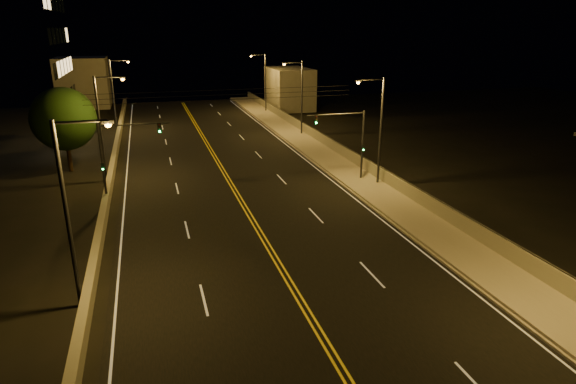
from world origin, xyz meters
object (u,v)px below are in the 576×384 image
object	(u,v)px
streetlight_4	(72,203)
traffic_signal_right	(352,138)
streetlight_5	(103,122)
streetlight_2	(300,93)
tree_1	(58,111)
streetlight_1	(378,125)
traffic_signal_left	(116,153)
streetlight_6	(115,90)
tree_0	(64,119)
streetlight_3	(264,79)

from	to	relation	value
streetlight_4	traffic_signal_right	world-z (taller)	streetlight_4
streetlight_5	streetlight_2	bearing A→B (deg)	31.25
streetlight_5	traffic_signal_right	world-z (taller)	streetlight_5
streetlight_2	streetlight_5	distance (m)	25.07
streetlight_4	tree_1	distance (m)	35.77
streetlight_1	traffic_signal_left	size ratio (longest dim) A/B	1.46
streetlight_5	streetlight_6	world-z (taller)	same
streetlight_2	traffic_signal_left	xyz separation A→B (m)	(-20.32, -19.22, -1.30)
streetlight_2	traffic_signal_left	world-z (taller)	streetlight_2
streetlight_4	streetlight_5	world-z (taller)	same
streetlight_1	streetlight_6	distance (m)	37.20
streetlight_2	traffic_signal_right	xyz separation A→B (m)	(-1.51, -19.22, -1.30)
tree_0	streetlight_6	bearing A→B (deg)	78.75
tree_0	streetlight_3	bearing A→B (deg)	47.14
streetlight_5	tree_1	size ratio (longest dim) A/B	1.39
streetlight_2	tree_1	bearing A→B (deg)	176.60
traffic_signal_right	tree_1	bearing A→B (deg)	140.84
streetlight_1	tree_1	distance (m)	35.18
streetlight_6	tree_0	xyz separation A→B (m)	(-3.65, -18.33, -0.33)
streetlight_6	tree_1	bearing A→B (deg)	-125.31
streetlight_4	tree_1	xyz separation A→B (m)	(-5.65, 35.30, -1.12)
tree_0	streetlight_5	bearing A→B (deg)	-49.42
streetlight_2	streetlight_5	bearing A→B (deg)	-148.75
streetlight_2	streetlight_3	bearing A→B (deg)	90.00
streetlight_5	streetlight_6	xyz separation A→B (m)	(0.00, 22.59, 0.00)
streetlight_3	streetlight_4	world-z (taller)	same
traffic_signal_left	tree_0	world-z (taller)	tree_0
streetlight_3	streetlight_5	distance (m)	37.92
traffic_signal_right	tree_1	size ratio (longest dim) A/B	0.95
tree_0	tree_1	xyz separation A→B (m)	(-2.00, 10.35, -0.79)
streetlight_2	streetlight_3	world-z (taller)	same
traffic_signal_right	streetlight_2	bearing A→B (deg)	85.50
streetlight_5	streetlight_6	distance (m)	22.59
streetlight_3	streetlight_5	world-z (taller)	same
streetlight_3	traffic_signal_right	bearing A→B (deg)	-92.31
tree_0	traffic_signal_right	bearing A→B (deg)	-23.96
streetlight_1	streetlight_4	bearing A→B (deg)	-149.01
streetlight_5	traffic_signal_left	bearing A→B (deg)	-79.84
traffic_signal_right	tree_1	distance (m)	32.98
streetlight_3	traffic_signal_left	xyz separation A→B (m)	(-20.32, -37.50, -1.30)
streetlight_1	streetlight_3	distance (m)	39.10
streetlight_6	traffic_signal_right	bearing A→B (deg)	-55.33
streetlight_4	tree_0	distance (m)	25.22
traffic_signal_left	tree_1	world-z (taller)	tree_1
traffic_signal_left	tree_1	xyz separation A→B (m)	(-6.77, 20.83, 0.18)
streetlight_3	streetlight_4	distance (m)	56.22
streetlight_1	streetlight_4	world-z (taller)	same
streetlight_3	streetlight_4	xyz separation A→B (m)	(-21.43, -51.97, 0.00)
streetlight_2	traffic_signal_left	bearing A→B (deg)	-136.60
streetlight_6	tree_0	bearing A→B (deg)	-101.25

